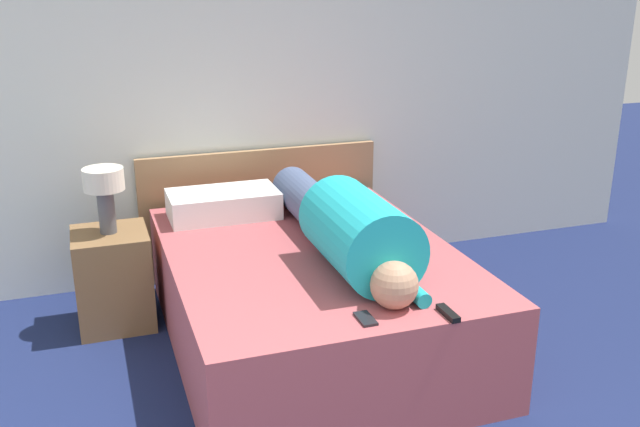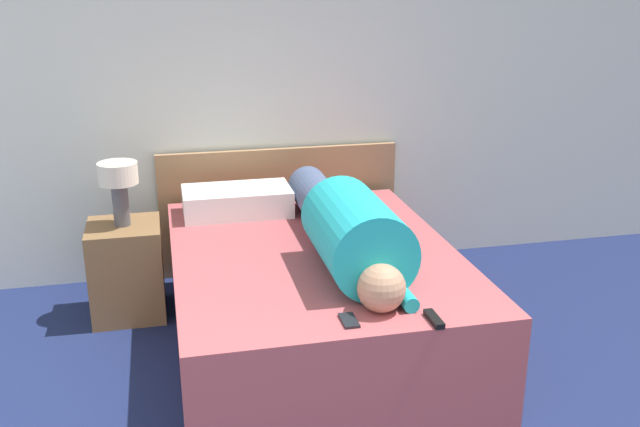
{
  "view_description": "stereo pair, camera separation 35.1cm",
  "coord_description": "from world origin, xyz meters",
  "px_view_note": "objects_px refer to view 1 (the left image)",
  "views": [
    {
      "loc": [
        -0.92,
        -0.85,
        1.92
      ],
      "look_at": [
        0.16,
        2.3,
        0.79
      ],
      "focal_mm": 40.0,
      "sensor_mm": 36.0,
      "label": 1
    },
    {
      "loc": [
        -0.58,
        -0.94,
        1.92
      ],
      "look_at": [
        0.16,
        2.3,
        0.79
      ],
      "focal_mm": 40.0,
      "sensor_mm": 36.0,
      "label": 2
    }
  ],
  "objects_px": {
    "bed": "(311,297)",
    "tv_remote": "(448,313)",
    "nightstand": "(114,278)",
    "cell_phone": "(365,319)",
    "pillow_near_headboard": "(223,204)",
    "person_lying": "(346,227)",
    "table_lamp": "(104,188)"
  },
  "relations": [
    {
      "from": "bed",
      "to": "tv_remote",
      "type": "xyz_separation_m",
      "value": [
        0.32,
        -0.9,
        0.28
      ]
    },
    {
      "from": "nightstand",
      "to": "cell_phone",
      "type": "distance_m",
      "value": 1.72
    },
    {
      "from": "table_lamp",
      "to": "tv_remote",
      "type": "height_order",
      "value": "table_lamp"
    },
    {
      "from": "nightstand",
      "to": "table_lamp",
      "type": "bearing_deg",
      "value": 180.0
    },
    {
      "from": "nightstand",
      "to": "person_lying",
      "type": "height_order",
      "value": "person_lying"
    },
    {
      "from": "table_lamp",
      "to": "cell_phone",
      "type": "relative_size",
      "value": 2.82
    },
    {
      "from": "pillow_near_headboard",
      "to": "cell_phone",
      "type": "bearing_deg",
      "value": -79.05
    },
    {
      "from": "nightstand",
      "to": "person_lying",
      "type": "bearing_deg",
      "value": -33.64
    },
    {
      "from": "nightstand",
      "to": "table_lamp",
      "type": "distance_m",
      "value": 0.54
    },
    {
      "from": "pillow_near_headboard",
      "to": "person_lying",
      "type": "bearing_deg",
      "value": -61.95
    },
    {
      "from": "nightstand",
      "to": "cell_phone",
      "type": "relative_size",
      "value": 4.27
    },
    {
      "from": "table_lamp",
      "to": "person_lying",
      "type": "distance_m",
      "value": 1.35
    },
    {
      "from": "pillow_near_headboard",
      "to": "cell_phone",
      "type": "distance_m",
      "value": 1.54
    },
    {
      "from": "tv_remote",
      "to": "table_lamp",
      "type": "bearing_deg",
      "value": 131.41
    },
    {
      "from": "pillow_near_headboard",
      "to": "cell_phone",
      "type": "relative_size",
      "value": 4.92
    },
    {
      "from": "person_lying",
      "to": "pillow_near_headboard",
      "type": "height_order",
      "value": "person_lying"
    },
    {
      "from": "nightstand",
      "to": "cell_phone",
      "type": "bearing_deg",
      "value": -55.67
    },
    {
      "from": "nightstand",
      "to": "person_lying",
      "type": "relative_size",
      "value": 0.34
    },
    {
      "from": "bed",
      "to": "tv_remote",
      "type": "relative_size",
      "value": 12.89
    },
    {
      "from": "person_lying",
      "to": "tv_remote",
      "type": "xyz_separation_m",
      "value": [
        0.18,
        -0.73,
        -0.16
      ]
    },
    {
      "from": "bed",
      "to": "tv_remote",
      "type": "distance_m",
      "value": 0.99
    },
    {
      "from": "table_lamp",
      "to": "cell_phone",
      "type": "height_order",
      "value": "table_lamp"
    },
    {
      "from": "cell_phone",
      "to": "tv_remote",
      "type": "bearing_deg",
      "value": -12.32
    },
    {
      "from": "tv_remote",
      "to": "pillow_near_headboard",
      "type": "bearing_deg",
      "value": 111.93
    },
    {
      "from": "tv_remote",
      "to": "person_lying",
      "type": "bearing_deg",
      "value": 104.11
    },
    {
      "from": "bed",
      "to": "tv_remote",
      "type": "height_order",
      "value": "tv_remote"
    },
    {
      "from": "tv_remote",
      "to": "cell_phone",
      "type": "distance_m",
      "value": 0.35
    },
    {
      "from": "pillow_near_headboard",
      "to": "tv_remote",
      "type": "relative_size",
      "value": 4.26
    },
    {
      "from": "pillow_near_headboard",
      "to": "cell_phone",
      "type": "xyz_separation_m",
      "value": [
        0.29,
        -1.51,
        -0.07
      ]
    },
    {
      "from": "bed",
      "to": "pillow_near_headboard",
      "type": "height_order",
      "value": "pillow_near_headboard"
    },
    {
      "from": "nightstand",
      "to": "tv_remote",
      "type": "relative_size",
      "value": 3.7
    },
    {
      "from": "cell_phone",
      "to": "bed",
      "type": "bearing_deg",
      "value": 87.9
    }
  ]
}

